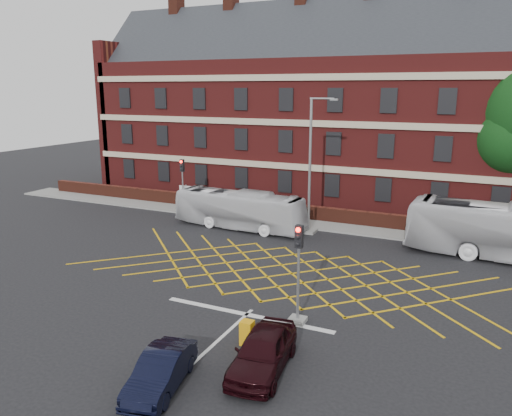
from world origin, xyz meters
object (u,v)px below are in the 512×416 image
at_px(car_maroon, 263,351).
at_px(utility_cabinet, 247,333).
at_px(traffic_light_far, 183,191).
at_px(street_lamp, 310,188).
at_px(traffic_light_near, 298,283).
at_px(direction_signs, 186,195).
at_px(car_navy, 161,371).
at_px(bus_left, 239,210).

bearing_deg(car_maroon, utility_cabinet, 126.50).
height_order(traffic_light_far, street_lamp, street_lamp).
distance_m(car_maroon, traffic_light_near, 4.09).
distance_m(direction_signs, utility_cabinet, 22.06).
height_order(traffic_light_near, direction_signs, traffic_light_near).
xyz_separation_m(street_lamp, direction_signs, (-10.96, 1.55, -1.76)).
bearing_deg(car_navy, car_maroon, 30.88).
bearing_deg(traffic_light_far, utility_cabinet, -50.49).
xyz_separation_m(car_navy, street_lamp, (-1.56, 19.40, 2.53)).
distance_m(car_navy, street_lamp, 19.62).
relative_size(traffic_light_near, traffic_light_far, 1.00).
height_order(bus_left, traffic_light_near, traffic_light_near).
bearing_deg(utility_cabinet, bus_left, 117.93).
bearing_deg(bus_left, street_lamp, -74.97).
bearing_deg(utility_cabinet, traffic_light_far, 129.51).
xyz_separation_m(car_maroon, utility_cabinet, (-1.28, 1.36, -0.23)).
relative_size(car_navy, utility_cabinet, 3.78).
relative_size(bus_left, car_maroon, 2.27).
bearing_deg(traffic_light_near, traffic_light_far, 136.51).
relative_size(car_navy, traffic_light_far, 0.87).
distance_m(car_navy, traffic_light_far, 24.05).
bearing_deg(utility_cabinet, direction_signs, 128.88).
bearing_deg(utility_cabinet, car_maroon, -46.66).
xyz_separation_m(traffic_light_far, street_lamp, (10.93, -1.13, 1.37)).
distance_m(street_lamp, utility_cabinet, 16.09).
bearing_deg(street_lamp, traffic_light_far, 174.11).
bearing_deg(traffic_light_near, bus_left, 126.35).
bearing_deg(bus_left, utility_cabinet, -148.22).
bearing_deg(street_lamp, bus_left, -168.83).
bearing_deg(direction_signs, car_maroon, -50.77).
xyz_separation_m(car_maroon, traffic_light_far, (-15.09, 18.10, 1.04)).
xyz_separation_m(car_navy, traffic_light_near, (2.42, 6.38, 1.15)).
relative_size(bus_left, traffic_light_near, 2.26).
xyz_separation_m(bus_left, direction_signs, (-6.07, 2.51, 0.03)).
bearing_deg(utility_cabinet, street_lamp, 100.44).
bearing_deg(bus_left, car_maroon, -146.67).
relative_size(traffic_light_near, direction_signs, 1.94).
height_order(traffic_light_far, utility_cabinet, traffic_light_far).
height_order(car_navy, utility_cabinet, car_navy).
bearing_deg(bus_left, traffic_light_near, -139.79).
height_order(car_navy, street_lamp, street_lamp).
height_order(traffic_light_near, utility_cabinet, traffic_light_near).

